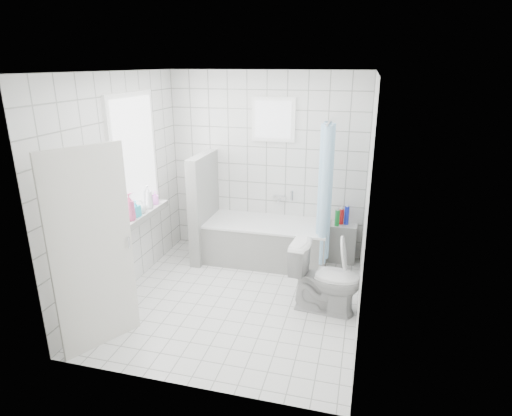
# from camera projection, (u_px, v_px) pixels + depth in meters

# --- Properties ---
(ground) EXTENTS (3.00, 3.00, 0.00)m
(ground) POSITION_uv_depth(u_px,v_px,m) (237.00, 299.00, 5.12)
(ground) COLOR white
(ground) RESTS_ON ground
(ceiling) EXTENTS (3.00, 3.00, 0.00)m
(ceiling) POSITION_uv_depth(u_px,v_px,m) (233.00, 71.00, 4.28)
(ceiling) COLOR white
(ceiling) RESTS_ON ground
(wall_back) EXTENTS (2.80, 0.02, 2.60)m
(wall_back) POSITION_uv_depth(u_px,v_px,m) (266.00, 165.00, 6.07)
(wall_back) COLOR white
(wall_back) RESTS_ON ground
(wall_front) EXTENTS (2.80, 0.02, 2.60)m
(wall_front) POSITION_uv_depth(u_px,v_px,m) (178.00, 250.00, 3.32)
(wall_front) COLOR white
(wall_front) RESTS_ON ground
(wall_left) EXTENTS (0.02, 3.00, 2.60)m
(wall_left) POSITION_uv_depth(u_px,v_px,m) (122.00, 187.00, 5.03)
(wall_left) COLOR white
(wall_left) RESTS_ON ground
(wall_right) EXTENTS (0.02, 3.00, 2.60)m
(wall_right) POSITION_uv_depth(u_px,v_px,m) (366.00, 205.00, 4.36)
(wall_right) COLOR white
(wall_right) RESTS_ON ground
(window_left) EXTENTS (0.01, 0.90, 1.40)m
(window_left) POSITION_uv_depth(u_px,v_px,m) (136.00, 157.00, 5.20)
(window_left) COLOR white
(window_left) RESTS_ON wall_left
(window_back) EXTENTS (0.50, 0.01, 0.50)m
(window_back) POSITION_uv_depth(u_px,v_px,m) (273.00, 120.00, 5.80)
(window_back) COLOR white
(window_back) RESTS_ON wall_back
(window_sill) EXTENTS (0.18, 1.02, 0.08)m
(window_sill) POSITION_uv_depth(u_px,v_px,m) (144.00, 214.00, 5.43)
(window_sill) COLOR white
(window_sill) RESTS_ON wall_left
(door) EXTENTS (0.42, 0.72, 2.00)m
(door) POSITION_uv_depth(u_px,v_px,m) (93.00, 252.00, 4.01)
(door) COLOR silver
(door) RESTS_ON ground
(bathtub) EXTENTS (1.69, 0.77, 0.58)m
(bathtub) POSITION_uv_depth(u_px,v_px,m) (267.00, 242.00, 6.03)
(bathtub) COLOR white
(bathtub) RESTS_ON ground
(partition_wall) EXTENTS (0.15, 0.85, 1.50)m
(partition_wall) POSITION_uv_depth(u_px,v_px,m) (204.00, 207.00, 6.05)
(partition_wall) COLOR white
(partition_wall) RESTS_ON ground
(tiled_ledge) EXTENTS (0.40, 0.24, 0.55)m
(tiled_ledge) POSITION_uv_depth(u_px,v_px,m) (341.00, 243.00, 6.02)
(tiled_ledge) COLOR white
(tiled_ledge) RESTS_ON ground
(toilet) EXTENTS (0.82, 0.52, 0.80)m
(toilet) POSITION_uv_depth(u_px,v_px,m) (325.00, 278.00, 4.78)
(toilet) COLOR silver
(toilet) RESTS_ON ground
(curtain_rod) EXTENTS (0.02, 0.80, 0.02)m
(curtain_rod) POSITION_uv_depth(u_px,v_px,m) (330.00, 121.00, 5.27)
(curtain_rod) COLOR silver
(curtain_rod) RESTS_ON wall_back
(shower_curtain) EXTENTS (0.14, 0.48, 1.78)m
(shower_curtain) POSITION_uv_depth(u_px,v_px,m) (325.00, 194.00, 5.44)
(shower_curtain) COLOR #499ED7
(shower_curtain) RESTS_ON curtain_rod
(tub_faucet) EXTENTS (0.18, 0.06, 0.06)m
(tub_faucet) POSITION_uv_depth(u_px,v_px,m) (280.00, 198.00, 6.13)
(tub_faucet) COLOR silver
(tub_faucet) RESTS_ON wall_back
(sill_bottles) EXTENTS (0.19, 0.77, 0.33)m
(sill_bottles) POSITION_uv_depth(u_px,v_px,m) (140.00, 203.00, 5.28)
(sill_bottles) COLOR #2EBDD2
(sill_bottles) RESTS_ON window_sill
(ledge_bottles) EXTENTS (0.19, 0.16, 0.26)m
(ledge_bottles) POSITION_uv_depth(u_px,v_px,m) (342.00, 217.00, 5.90)
(ledge_bottles) COLOR red
(ledge_bottles) RESTS_ON tiled_ledge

